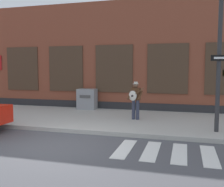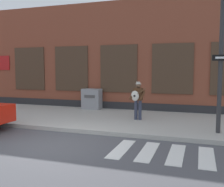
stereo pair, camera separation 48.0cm
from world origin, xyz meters
The scene contains 6 objects.
ground_plane centered at (0.00, 0.00, 0.00)m, with size 160.00×160.00×0.00m, color #4C4C51.
sidewalk centered at (0.00, 4.20, 0.08)m, with size 28.00×5.15×0.16m.
building_backdrop centered at (0.00, 8.77, 3.02)m, with size 28.00×4.06×6.05m.
crosswalk centered at (4.48, 0.33, 0.01)m, with size 5.20×1.90×0.01m.
busker centered at (1.69, 4.11, 1.11)m, with size 0.72×0.58×1.67m.
utility_box centered at (-1.42, 6.33, 0.71)m, with size 1.03×0.63×1.12m.
Camera 1 is at (3.80, -7.12, 2.39)m, focal length 42.00 mm.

